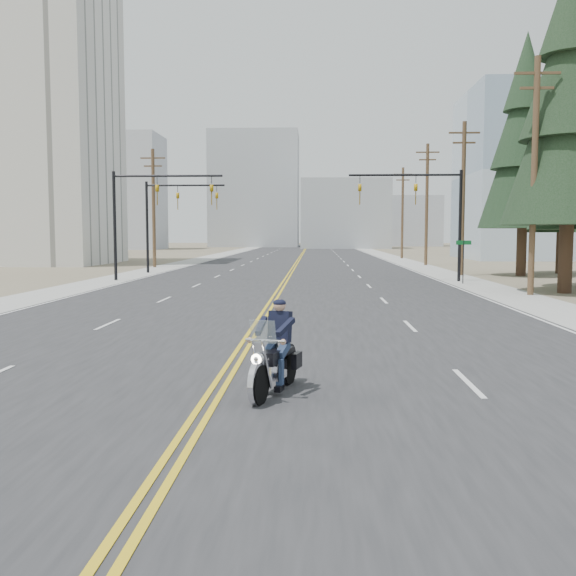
# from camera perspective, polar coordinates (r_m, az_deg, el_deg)

# --- Properties ---
(ground_plane) EXTENTS (400.00, 400.00, 0.00)m
(ground_plane) POSITION_cam_1_polar(r_m,az_deg,el_deg) (9.59, -9.35, -13.70)
(ground_plane) COLOR #776D56
(ground_plane) RESTS_ON ground
(road) EXTENTS (20.00, 200.00, 0.01)m
(road) POSITION_cam_1_polar(r_m,az_deg,el_deg) (78.97, 1.04, 2.66)
(road) COLOR #303033
(road) RESTS_ON ground
(sidewalk_left) EXTENTS (3.00, 200.00, 0.01)m
(sidewalk_left) POSITION_cam_1_polar(r_m,az_deg,el_deg) (80.08, -7.22, 2.66)
(sidewalk_left) COLOR #A5A5A0
(sidewalk_left) RESTS_ON ground
(sidewalk_right) EXTENTS (3.00, 200.00, 0.01)m
(sidewalk_right) POSITION_cam_1_polar(r_m,az_deg,el_deg) (79.53, 9.36, 2.61)
(sidewalk_right) COLOR #A5A5A0
(sidewalk_right) RESTS_ON ground
(traffic_mast_left) EXTENTS (7.10, 0.26, 7.00)m
(traffic_mast_left) POSITION_cam_1_polar(r_m,az_deg,el_deg) (42.36, -12.56, 7.32)
(traffic_mast_left) COLOR black
(traffic_mast_left) RESTS_ON ground
(traffic_mast_right) EXTENTS (7.10, 0.26, 7.00)m
(traffic_mast_right) POSITION_cam_1_polar(r_m,az_deg,el_deg) (41.55, 12.34, 7.37)
(traffic_mast_right) COLOR black
(traffic_mast_right) RESTS_ON ground
(traffic_mast_far) EXTENTS (6.10, 0.26, 7.00)m
(traffic_mast_far) POSITION_cam_1_polar(r_m,az_deg,el_deg) (50.19, -10.56, 6.88)
(traffic_mast_far) COLOR black
(traffic_mast_far) RESTS_ON ground
(street_sign) EXTENTS (0.90, 0.06, 2.62)m
(street_sign) POSITION_cam_1_polar(r_m,az_deg,el_deg) (39.92, 15.33, 2.92)
(street_sign) COLOR black
(street_sign) RESTS_ON ground
(utility_pole_b) EXTENTS (2.20, 0.30, 11.50)m
(utility_pole_b) POSITION_cam_1_polar(r_m,az_deg,el_deg) (33.74, 21.04, 9.55)
(utility_pole_b) COLOR brown
(utility_pole_b) RESTS_ON ground
(utility_pole_c) EXTENTS (2.20, 0.30, 11.00)m
(utility_pole_c) POSITION_cam_1_polar(r_m,az_deg,el_deg) (48.15, 15.29, 7.90)
(utility_pole_c) COLOR brown
(utility_pole_c) RESTS_ON ground
(utility_pole_d) EXTENTS (2.20, 0.30, 11.50)m
(utility_pole_d) POSITION_cam_1_polar(r_m,az_deg,el_deg) (62.87, 12.23, 7.44)
(utility_pole_d) COLOR brown
(utility_pole_d) RESTS_ON ground
(utility_pole_e) EXTENTS (2.20, 0.30, 11.00)m
(utility_pole_e) POSITION_cam_1_polar(r_m,az_deg,el_deg) (79.65, 10.14, 6.73)
(utility_pole_e) COLOR brown
(utility_pole_e) RESTS_ON ground
(utility_pole_left) EXTENTS (2.20, 0.30, 10.50)m
(utility_pole_left) POSITION_cam_1_polar(r_m,az_deg,el_deg) (58.74, -11.86, 7.14)
(utility_pole_left) COLOR brown
(utility_pole_left) RESTS_ON ground
(apartment_block) EXTENTS (18.00, 14.00, 30.00)m
(apartment_block) POSITION_cam_1_polar(r_m,az_deg,el_deg) (71.55, -23.05, 14.11)
(apartment_block) COLOR silver
(apartment_block) RESTS_ON ground
(glass_building) EXTENTS (24.00, 16.00, 20.00)m
(glass_building) POSITION_cam_1_polar(r_m,az_deg,el_deg) (84.73, 23.54, 9.18)
(glass_building) COLOR #9EB5CC
(glass_building) RESTS_ON ground
(haze_bldg_a) EXTENTS (14.00, 12.00, 22.00)m
(haze_bldg_a) POSITION_cam_1_polar(r_m,az_deg,el_deg) (129.51, -14.29, 8.24)
(haze_bldg_a) COLOR #B7BCC6
(haze_bldg_a) RESTS_ON ground
(haze_bldg_b) EXTENTS (18.00, 14.00, 14.00)m
(haze_bldg_b) POSITION_cam_1_polar(r_m,az_deg,el_deg) (134.09, 5.06, 6.54)
(haze_bldg_b) COLOR #ADB2B7
(haze_bldg_b) RESTS_ON ground
(haze_bldg_c) EXTENTS (16.00, 12.00, 18.00)m
(haze_bldg_c) POSITION_cam_1_polar(r_m,az_deg,el_deg) (124.99, 20.34, 7.30)
(haze_bldg_c) COLOR #B7BCC6
(haze_bldg_c) RESTS_ON ground
(haze_bldg_d) EXTENTS (20.00, 15.00, 26.00)m
(haze_bldg_d) POSITION_cam_1_polar(r_m,az_deg,el_deg) (149.87, -2.94, 8.67)
(haze_bldg_d) COLOR #ADB2B7
(haze_bldg_d) RESTS_ON ground
(haze_bldg_e) EXTENTS (14.00, 14.00, 12.00)m
(haze_bldg_e) POSITION_cam_1_polar(r_m,az_deg,el_deg) (160.59, 10.75, 5.84)
(haze_bldg_e) COLOR #B7BCC6
(haze_bldg_e) RESTS_ON ground
(haze_bldg_f) EXTENTS (12.00, 12.00, 16.00)m
(haze_bldg_f) POSITION_cam_1_polar(r_m,az_deg,el_deg) (148.35, -18.18, 6.54)
(haze_bldg_f) COLOR #ADB2B7
(haze_bldg_f) RESTS_ON ground
(motorcyclist) EXTENTS (1.58, 2.47, 1.79)m
(motorcyclist) POSITION_cam_1_polar(r_m,az_deg,el_deg) (12.14, -1.23, -5.33)
(motorcyclist) COLOR black
(motorcyclist) RESTS_ON ground
(conifer_near) EXTENTS (6.57, 6.57, 17.40)m
(conifer_near) POSITION_cam_1_polar(r_m,az_deg,el_deg) (36.29, 23.89, 15.50)
(conifer_near) COLOR #382619
(conifer_near) RESTS_ON ground
(conifer_tall) EXTENTS (6.17, 6.17, 17.14)m
(conifer_tall) POSITION_cam_1_polar(r_m,az_deg,el_deg) (49.41, 20.31, 12.48)
(conifer_tall) COLOR #382619
(conifer_tall) RESTS_ON ground
(conifer_far) EXTENTS (5.84, 5.84, 15.65)m
(conifer_far) POSITION_cam_1_polar(r_m,az_deg,el_deg) (53.53, 23.35, 10.84)
(conifer_far) COLOR #382619
(conifer_far) RESTS_ON ground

